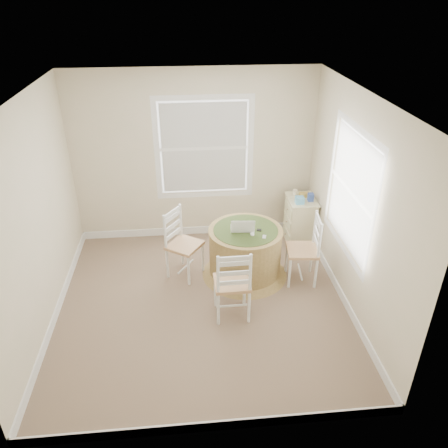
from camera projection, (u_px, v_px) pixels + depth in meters
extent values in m
cube|color=#765F4B|center=(203.00, 305.00, 5.56)|extent=(3.60, 3.60, 0.02)
cube|color=white|center=(197.00, 96.00, 4.28)|extent=(3.60, 3.60, 0.02)
cube|color=beige|center=(194.00, 157.00, 6.49)|extent=(3.60, 0.02, 2.60)
cube|color=beige|center=(212.00, 324.00, 3.35)|extent=(3.60, 0.02, 2.60)
cube|color=beige|center=(35.00, 221.00, 4.77)|extent=(0.02, 3.60, 2.60)
cube|color=beige|center=(355.00, 207.00, 5.07)|extent=(0.02, 3.60, 2.60)
cube|color=white|center=(197.00, 230.00, 7.08)|extent=(3.60, 0.02, 0.12)
cube|color=white|center=(213.00, 426.00, 3.97)|extent=(3.60, 0.02, 0.12)
cube|color=white|center=(58.00, 309.00, 5.37)|extent=(0.02, 3.60, 0.12)
cube|color=white|center=(340.00, 292.00, 5.68)|extent=(0.02, 3.60, 0.12)
cylinder|color=#9F8147|center=(245.00, 250.00, 5.94)|extent=(0.98, 0.98, 0.63)
cone|color=#9F8147|center=(244.00, 272.00, 6.12)|extent=(1.18, 1.18, 0.07)
cylinder|color=#9F8147|center=(246.00, 231.00, 5.80)|extent=(1.00, 1.00, 0.03)
cylinder|color=#394B20|center=(246.00, 230.00, 5.79)|extent=(0.86, 0.86, 0.01)
cone|color=#394B20|center=(246.00, 234.00, 5.82)|extent=(0.96, 0.96, 0.10)
cube|color=white|center=(242.00, 229.00, 5.81)|extent=(0.33, 0.24, 0.02)
cube|color=silver|center=(242.00, 228.00, 5.80)|extent=(0.26, 0.14, 0.00)
cube|color=black|center=(243.00, 227.00, 5.64)|extent=(0.31, 0.09, 0.20)
ellipsoid|color=white|center=(252.00, 234.00, 5.68)|extent=(0.08, 0.10, 0.03)
cube|color=#B7BABF|center=(264.00, 237.00, 5.62)|extent=(0.07, 0.10, 0.02)
cube|color=black|center=(259.00, 230.00, 5.76)|extent=(0.07, 0.06, 0.02)
cube|color=beige|center=(300.00, 221.00, 6.72)|extent=(0.39, 0.53, 0.72)
cube|color=beige|center=(302.00, 199.00, 6.54)|extent=(0.42, 0.56, 0.02)
cube|color=beige|center=(287.00, 234.00, 6.81)|extent=(0.01, 0.45, 0.15)
cube|color=beige|center=(288.00, 221.00, 6.71)|extent=(0.01, 0.45, 0.15)
cube|color=beige|center=(289.00, 209.00, 6.60)|extent=(0.01, 0.45, 0.15)
cube|color=#5FB0DB|center=(300.00, 200.00, 6.39)|extent=(0.12, 0.12, 0.10)
cube|color=gold|center=(304.00, 195.00, 6.59)|extent=(0.15, 0.10, 0.06)
cube|color=#3651A4|center=(310.00, 197.00, 6.45)|extent=(0.08, 0.08, 0.12)
cylinder|color=beige|center=(295.00, 193.00, 6.62)|extent=(0.07, 0.07, 0.09)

